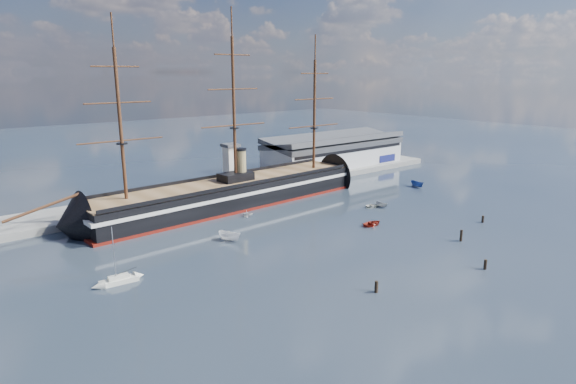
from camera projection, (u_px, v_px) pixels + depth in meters
ground at (286, 218)px, 135.62m from camera, size 600.00×600.00×0.00m
quay at (244, 189)px, 168.82m from camera, size 180.00×18.00×2.00m
warehouse at (334, 151)px, 199.32m from camera, size 63.00×21.00×11.60m
quay_tower at (231, 165)px, 159.91m from camera, size 5.00×5.00×15.00m
warship at (226, 194)px, 145.14m from camera, size 113.26×20.63×53.94m
sailboat at (119, 280)px, 93.30m from camera, size 7.41×2.78×11.59m
motorboat_a at (230, 241)px, 117.09m from camera, size 7.82×5.24×2.94m
motorboat_b at (373, 225)px, 128.84m from camera, size 1.56×3.71×1.71m
motorboat_c at (381, 207)px, 145.99m from camera, size 4.96×1.93×1.96m
motorboat_d at (247, 216)px, 136.80m from camera, size 5.26×5.25×1.90m
motorboat_e at (373, 207)px, 146.28m from camera, size 1.85×3.12×1.37m
motorboat_f at (417, 187)px, 171.70m from camera, size 7.03×3.44×2.70m
piling_near_left at (376, 292)px, 89.62m from camera, size 0.64×0.64×2.98m
piling_near_mid at (485, 269)px, 100.12m from camera, size 0.64×0.64×2.87m
piling_near_right at (461, 241)px, 116.78m from camera, size 0.64×0.64×3.57m
piling_far_right at (482, 222)px, 131.33m from camera, size 0.64×0.64×2.63m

